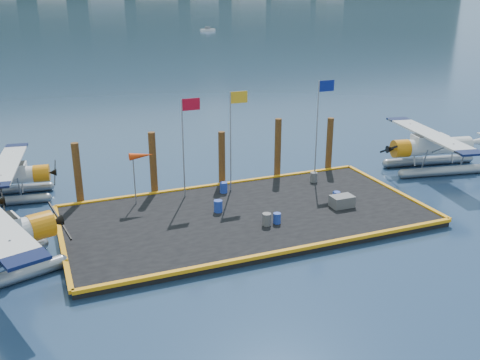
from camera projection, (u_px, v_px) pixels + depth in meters
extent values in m
plane|color=#1A314E|center=(247.00, 220.00, 30.28)|extent=(4000.00, 4000.00, 0.00)
cube|color=black|center=(247.00, 217.00, 30.22)|extent=(20.00, 10.00, 0.40)
cylinder|color=orange|center=(40.00, 226.00, 25.13)|extent=(1.44, 1.56, 1.28)
cube|color=black|center=(60.00, 221.00, 25.69)|extent=(0.82, 2.35, 1.24)
cube|color=#0B1239|center=(26.00, 259.00, 20.06)|extent=(1.88, 1.45, 0.14)
cube|color=black|center=(3.00, 201.00, 28.09)|extent=(0.23, 2.44, 1.23)
cylinder|color=gray|center=(2.00, 190.00, 33.95)|extent=(5.79, 1.32, 0.56)
cylinder|color=silver|center=(0.00, 176.00, 32.64)|extent=(4.43, 1.59, 1.02)
cube|color=silver|center=(9.00, 171.00, 32.66)|extent=(2.17, 1.29, 0.84)
cube|color=black|center=(13.00, 167.00, 32.66)|extent=(1.42, 1.14, 0.51)
cylinder|color=orange|center=(42.00, 173.00, 33.21)|extent=(1.07, 1.19, 1.08)
cube|color=black|center=(55.00, 172.00, 33.39)|extent=(0.33, 2.06, 1.05)
cube|color=silver|center=(8.00, 163.00, 32.51)|extent=(2.49, 8.49, 0.11)
cube|color=#0B1239|center=(17.00, 146.00, 36.16)|extent=(1.49, 1.02, 0.12)
cylinder|color=gray|center=(446.00, 171.00, 37.46)|extent=(6.73, 1.83, 0.65)
cylinder|color=gray|center=(428.00, 161.00, 39.66)|extent=(6.73, 1.83, 0.65)
cylinder|color=silver|center=(437.00, 146.00, 38.03)|extent=(5.17, 2.06, 1.19)
cube|color=silver|center=(429.00, 142.00, 37.78)|extent=(2.56, 1.59, 0.97)
cube|color=black|center=(426.00, 139.00, 37.64)|extent=(1.69, 1.39, 0.60)
cylinder|color=orange|center=(401.00, 149.00, 37.49)|extent=(1.29, 1.43, 1.26)
cube|color=black|center=(389.00, 149.00, 37.31)|extent=(0.49, 2.38, 1.22)
cube|color=silver|center=(430.00, 134.00, 37.59)|extent=(3.32, 9.88, 0.13)
cube|color=#0B1239|center=(470.00, 153.00, 33.30)|extent=(1.77, 1.25, 0.14)
cube|color=#0B1239|center=(399.00, 119.00, 41.89)|extent=(1.77, 1.25, 0.14)
cylinder|color=#1C369C|center=(218.00, 206.00, 30.25)|extent=(0.48, 0.48, 0.68)
cylinder|color=#4F4E53|center=(267.00, 219.00, 28.52)|extent=(0.47, 0.47, 0.67)
cylinder|color=#1C369C|center=(336.00, 197.00, 31.69)|extent=(0.45, 0.45, 0.63)
cylinder|color=#1C369C|center=(277.00, 218.00, 28.77)|extent=(0.41, 0.41, 0.58)
cylinder|color=#4F4E53|center=(314.00, 177.00, 35.00)|extent=(0.45, 0.45, 0.64)
cylinder|color=#1C369C|center=(224.00, 187.00, 33.14)|extent=(0.47, 0.47, 0.66)
cube|color=#4F4E53|center=(342.00, 201.00, 30.99)|extent=(1.31, 0.87, 0.66)
cylinder|color=gray|center=(183.00, 149.00, 31.58)|extent=(0.08, 0.08, 6.00)
cube|color=#B40B22|center=(191.00, 104.00, 30.89)|extent=(1.10, 0.03, 0.70)
cylinder|color=gray|center=(231.00, 143.00, 32.60)|extent=(0.08, 0.08, 6.20)
cube|color=gold|center=(239.00, 97.00, 31.87)|extent=(1.10, 0.03, 0.70)
cylinder|color=gray|center=(317.00, 131.00, 34.66)|extent=(0.08, 0.08, 6.50)
cube|color=navy|center=(327.00, 86.00, 33.88)|extent=(1.10, 0.03, 0.70)
cylinder|color=gray|center=(134.00, 180.00, 31.03)|extent=(0.07, 0.07, 3.00)
cone|color=red|center=(141.00, 156.00, 30.74)|extent=(1.40, 0.44, 0.44)
cylinder|color=#452713|center=(78.00, 176.00, 31.34)|extent=(0.44, 0.44, 4.00)
cylinder|color=#452713|center=(153.00, 165.00, 32.89)|extent=(0.44, 0.44, 4.20)
cylinder|color=#452713|center=(222.00, 160.00, 34.54)|extent=(0.44, 0.44, 3.80)
cylinder|color=#452713|center=(278.00, 150.00, 35.86)|extent=(0.44, 0.44, 4.30)
cylinder|color=#452713|center=(329.00, 146.00, 37.32)|extent=(0.44, 0.44, 4.00)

